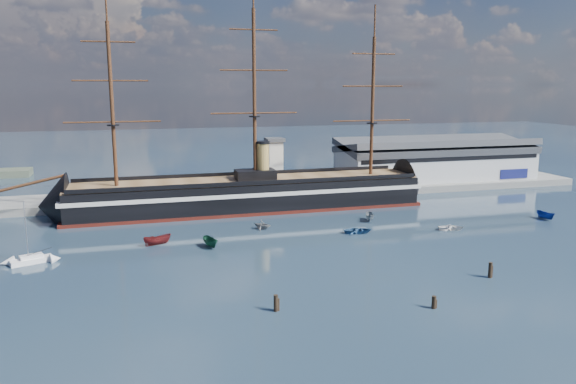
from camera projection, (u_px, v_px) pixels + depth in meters
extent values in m
plane|color=#1B2C40|center=(298.00, 226.00, 127.43)|extent=(600.00, 600.00, 0.00)
cube|color=slate|center=(295.00, 194.00, 164.12)|extent=(180.00, 18.00, 2.00)
cube|color=#B7BABC|center=(435.00, 163.00, 179.46)|extent=(62.00, 20.00, 10.00)
cube|color=#3F4247|center=(436.00, 145.00, 178.41)|extent=(63.00, 21.00, 2.00)
cube|color=silver|center=(275.00, 166.00, 157.72)|extent=(4.00, 4.00, 14.00)
cube|color=#3F4247|center=(275.00, 140.00, 156.31)|extent=(5.00, 5.00, 1.00)
cube|color=black|center=(248.00, 194.00, 143.56)|extent=(88.06, 16.33, 7.00)
cube|color=silver|center=(248.00, 190.00, 143.34)|extent=(90.06, 16.58, 1.00)
cube|color=#48150F|center=(248.00, 208.00, 144.25)|extent=(90.06, 16.54, 0.90)
cone|color=black|center=(53.00, 206.00, 131.14)|extent=(14.06, 15.73, 15.68)
cone|color=black|center=(412.00, 187.00, 156.09)|extent=(11.06, 15.72, 15.68)
cube|color=brown|center=(248.00, 180.00, 142.88)|extent=(88.06, 15.05, 0.40)
cube|color=black|center=(255.00, 175.00, 143.16)|extent=(10.02, 6.04, 2.50)
cylinder|color=#AE904A|center=(263.00, 161.00, 143.04)|extent=(3.20, 3.20, 9.00)
cylinder|color=#381E0F|center=(25.00, 185.00, 128.67)|extent=(17.75, 0.77, 4.43)
cylinder|color=#381E0F|center=(112.00, 106.00, 130.69)|extent=(0.90, 0.90, 38.00)
cylinder|color=#381E0F|center=(254.00, 96.00, 139.43)|extent=(0.90, 0.90, 42.00)
cylinder|color=#381E0F|center=(372.00, 107.00, 148.58)|extent=(0.90, 0.90, 36.00)
cube|color=white|center=(32.00, 261.00, 100.74)|extent=(7.45, 4.60, 0.96)
cube|color=white|center=(31.00, 257.00, 100.60)|extent=(4.12, 2.83, 0.77)
cylinder|color=#B2B2B7|center=(26.00, 230.00, 99.53)|extent=(0.15, 0.15, 10.53)
imported|color=#133E2C|center=(211.00, 247.00, 110.67)|extent=(6.66, 3.83, 2.51)
imported|color=#28507E|center=(358.00, 233.00, 121.32)|extent=(2.18, 3.98, 1.76)
imported|color=slate|center=(370.00, 221.00, 132.20)|extent=(6.20, 4.11, 2.33)
imported|color=gray|center=(262.00, 229.00, 124.64)|extent=(6.39, 6.69, 2.37)
imported|color=silver|center=(451.00, 230.00, 123.90)|extent=(2.30, 3.68, 1.60)
imported|color=navy|center=(545.00, 219.00, 133.68)|extent=(6.18, 2.79, 2.39)
imported|color=maroon|center=(158.00, 245.00, 112.09)|extent=(3.31, 6.70, 2.56)
cylinder|color=black|center=(276.00, 311.00, 79.48)|extent=(0.64, 0.64, 3.13)
cylinder|color=black|center=(434.00, 308.00, 80.49)|extent=(0.64, 0.64, 2.56)
cylinder|color=black|center=(490.00, 278.00, 93.30)|extent=(0.64, 0.64, 3.34)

